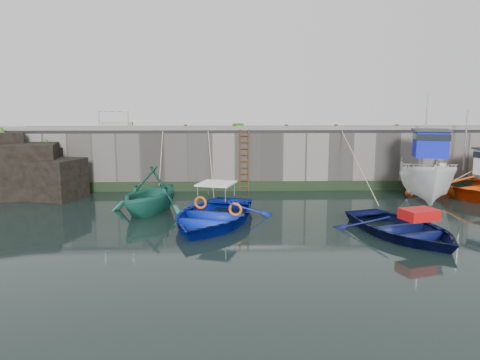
{
  "coord_description": "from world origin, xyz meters",
  "views": [
    {
      "loc": [
        -3.02,
        -14.0,
        4.53
      ],
      "look_at": [
        -2.34,
        6.19,
        1.2
      ],
      "focal_mm": 35.0,
      "sensor_mm": 36.0,
      "label": 1
    }
  ],
  "objects_px": {
    "boat_far_white": "(427,177)",
    "bollard_e": "(397,127)",
    "boat_near_white": "(151,211)",
    "boat_near_navy": "(402,235)",
    "bollard_a": "(186,127)",
    "bollard_c": "(286,127)",
    "ladder": "(244,161)",
    "fish_crate": "(238,126)",
    "boat_near_blue": "(213,223)",
    "bollard_d": "(336,127)",
    "bollard_b": "(234,127)"
  },
  "relations": [
    {
      "from": "bollard_d",
      "to": "fish_crate",
      "type": "bearing_deg",
      "value": 172.56
    },
    {
      "from": "boat_far_white",
      "to": "bollard_e",
      "type": "height_order",
      "value": "boat_far_white"
    },
    {
      "from": "boat_far_white",
      "to": "bollard_c",
      "type": "height_order",
      "value": "boat_far_white"
    },
    {
      "from": "boat_near_white",
      "to": "bollard_c",
      "type": "xyz_separation_m",
      "value": [
        6.33,
        4.84,
        3.3
      ]
    },
    {
      "from": "boat_far_white",
      "to": "boat_near_navy",
      "type": "bearing_deg",
      "value": -103.6
    },
    {
      "from": "bollard_a",
      "to": "bollard_b",
      "type": "height_order",
      "value": "same"
    },
    {
      "from": "ladder",
      "to": "boat_far_white",
      "type": "xyz_separation_m",
      "value": [
        8.68,
        -2.09,
        -0.57
      ]
    },
    {
      "from": "bollard_d",
      "to": "boat_near_blue",
      "type": "bearing_deg",
      "value": -132.23
    },
    {
      "from": "bollard_b",
      "to": "bollard_c",
      "type": "distance_m",
      "value": 2.7
    },
    {
      "from": "boat_near_navy",
      "to": "boat_far_white",
      "type": "relative_size",
      "value": 0.76
    },
    {
      "from": "boat_near_blue",
      "to": "boat_far_white",
      "type": "bearing_deg",
      "value": 41.14
    },
    {
      "from": "bollard_b",
      "to": "boat_far_white",
      "type": "bearing_deg",
      "value": -14.81
    },
    {
      "from": "boat_near_white",
      "to": "boat_far_white",
      "type": "distance_m",
      "value": 13.08
    },
    {
      "from": "fish_crate",
      "to": "bollard_c",
      "type": "relative_size",
      "value": 1.96
    },
    {
      "from": "boat_far_white",
      "to": "bollard_b",
      "type": "distance_m",
      "value": 9.77
    },
    {
      "from": "boat_far_white",
      "to": "bollard_e",
      "type": "xyz_separation_m",
      "value": [
        -0.68,
        2.43,
        2.28
      ]
    },
    {
      "from": "boat_near_white",
      "to": "fish_crate",
      "type": "bearing_deg",
      "value": 73.95
    },
    {
      "from": "boat_far_white",
      "to": "fish_crate",
      "type": "relative_size",
      "value": 12.1
    },
    {
      "from": "boat_near_blue",
      "to": "bollard_c",
      "type": "relative_size",
      "value": 20.33
    },
    {
      "from": "boat_near_navy",
      "to": "boat_far_white",
      "type": "distance_m",
      "value": 7.34
    },
    {
      "from": "boat_near_blue",
      "to": "bollard_d",
      "type": "height_order",
      "value": "bollard_d"
    },
    {
      "from": "boat_near_white",
      "to": "bollard_a",
      "type": "xyz_separation_m",
      "value": [
        1.13,
        4.84,
        3.3
      ]
    },
    {
      "from": "boat_near_blue",
      "to": "bollard_e",
      "type": "bearing_deg",
      "value": 53.42
    },
    {
      "from": "ladder",
      "to": "boat_near_navy",
      "type": "height_order",
      "value": "ladder"
    },
    {
      "from": "fish_crate",
      "to": "bollard_d",
      "type": "relative_size",
      "value": 1.96
    },
    {
      "from": "boat_near_blue",
      "to": "bollard_a",
      "type": "height_order",
      "value": "bollard_a"
    },
    {
      "from": "bollard_b",
      "to": "bollard_d",
      "type": "distance_m",
      "value": 5.3
    },
    {
      "from": "bollard_e",
      "to": "bollard_d",
      "type": "bearing_deg",
      "value": 180.0
    },
    {
      "from": "ladder",
      "to": "bollard_b",
      "type": "xyz_separation_m",
      "value": [
        -0.5,
        0.34,
        1.71
      ]
    },
    {
      "from": "boat_near_navy",
      "to": "bollard_e",
      "type": "distance_m",
      "value": 9.8
    },
    {
      "from": "boat_near_white",
      "to": "boat_near_blue",
      "type": "height_order",
      "value": "boat_near_white"
    },
    {
      "from": "boat_near_white",
      "to": "boat_near_navy",
      "type": "distance_m",
      "value": 10.05
    },
    {
      "from": "boat_near_blue",
      "to": "ladder",
      "type": "bearing_deg",
      "value": 94.62
    },
    {
      "from": "bollard_d",
      "to": "bollard_e",
      "type": "relative_size",
      "value": 1.0
    },
    {
      "from": "boat_near_navy",
      "to": "bollard_d",
      "type": "xyz_separation_m",
      "value": [
        -0.32,
        8.76,
        3.3
      ]
    },
    {
      "from": "boat_near_blue",
      "to": "bollard_d",
      "type": "relative_size",
      "value": 20.33
    },
    {
      "from": "bollard_a",
      "to": "bollard_c",
      "type": "bearing_deg",
      "value": 0.0
    },
    {
      "from": "bollard_d",
      "to": "bollard_c",
      "type": "bearing_deg",
      "value": 180.0
    },
    {
      "from": "boat_far_white",
      "to": "bollard_a",
      "type": "xyz_separation_m",
      "value": [
        -11.68,
        2.43,
        2.28
      ]
    },
    {
      "from": "boat_near_navy",
      "to": "boat_far_white",
      "type": "bearing_deg",
      "value": 42.91
    },
    {
      "from": "boat_near_white",
      "to": "bollard_a",
      "type": "distance_m",
      "value": 5.96
    },
    {
      "from": "boat_near_blue",
      "to": "boat_far_white",
      "type": "xyz_separation_m",
      "value": [
        10.16,
        4.49,
        1.02
      ]
    },
    {
      "from": "ladder",
      "to": "bollard_d",
      "type": "bearing_deg",
      "value": 4.0
    },
    {
      "from": "bollard_c",
      "to": "bollard_d",
      "type": "relative_size",
      "value": 1.0
    },
    {
      "from": "boat_near_navy",
      "to": "bollard_c",
      "type": "distance_m",
      "value": 9.81
    },
    {
      "from": "boat_near_blue",
      "to": "boat_far_white",
      "type": "distance_m",
      "value": 11.16
    },
    {
      "from": "bollard_e",
      "to": "ladder",
      "type": "bearing_deg",
      "value": -177.6
    },
    {
      "from": "fish_crate",
      "to": "bollard_e",
      "type": "height_order",
      "value": "fish_crate"
    },
    {
      "from": "boat_near_white",
      "to": "boat_near_navy",
      "type": "relative_size",
      "value": 0.83
    },
    {
      "from": "boat_near_navy",
      "to": "bollard_a",
      "type": "distance_m",
      "value": 12.39
    }
  ]
}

